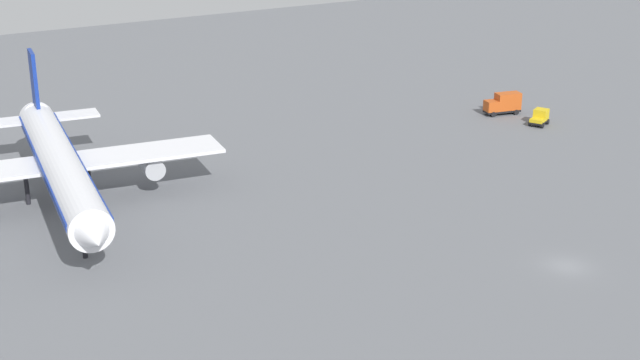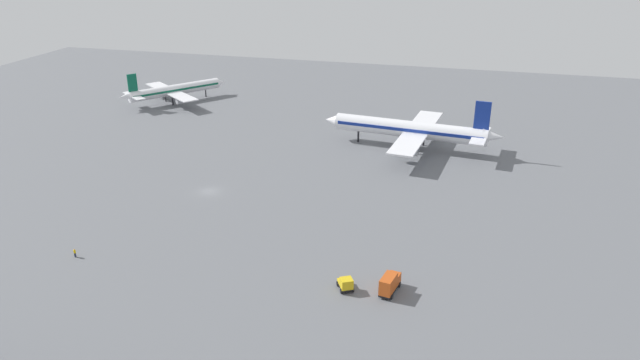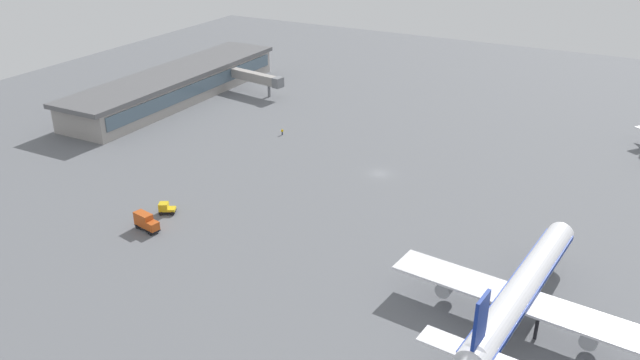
# 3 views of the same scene
# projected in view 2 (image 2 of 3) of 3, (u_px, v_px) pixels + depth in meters

# --- Properties ---
(ground) EXTENTS (288.00, 288.00, 0.00)m
(ground) POSITION_uv_depth(u_px,v_px,m) (209.00, 191.00, 131.75)
(ground) COLOR slate
(airplane_at_gate) EXTENTS (48.41, 39.02, 14.73)m
(airplane_at_gate) POSITION_uv_depth(u_px,v_px,m) (412.00, 129.00, 155.55)
(airplane_at_gate) COLOR white
(airplane_at_gate) RESTS_ON ground
(airplane_taxiing) EXTENTS (27.39, 32.38, 11.63)m
(airplane_taxiing) POSITION_uv_depth(u_px,v_px,m) (174.00, 90.00, 198.34)
(airplane_taxiing) COLOR white
(airplane_taxiing) RESTS_ON ground
(baggage_tug) EXTENTS (3.40, 3.72, 2.30)m
(baggage_tug) POSITION_uv_depth(u_px,v_px,m) (346.00, 284.00, 95.25)
(baggage_tug) COLOR black
(baggage_tug) RESTS_ON ground
(catering_truck) EXTENTS (3.06, 5.86, 3.30)m
(catering_truck) POSITION_uv_depth(u_px,v_px,m) (390.00, 283.00, 94.38)
(catering_truck) COLOR black
(catering_truck) RESTS_ON ground
(ground_crew_worker) EXTENTS (0.53, 0.53, 1.67)m
(ground_crew_worker) POSITION_uv_depth(u_px,v_px,m) (75.00, 253.00, 104.94)
(ground_crew_worker) COLOR #1E2338
(ground_crew_worker) RESTS_ON ground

